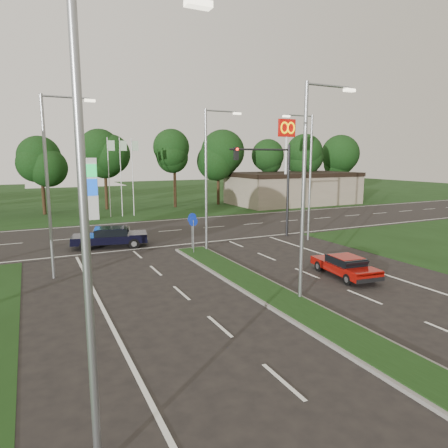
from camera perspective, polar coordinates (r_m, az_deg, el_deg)
name	(u,v)px	position (r m, az deg, el deg)	size (l,w,h in m)	color
ground	(404,370)	(13.28, 24.32, -18.42)	(160.00, 160.00, 0.00)	black
verge_far	(98,198)	(63.25, -17.54, 3.57)	(160.00, 50.00, 0.02)	black
cross_road	(159,232)	(33.18, -9.33, -1.11)	(160.00, 12.00, 0.02)	black
median_kerb	(315,318)	(15.80, 12.86, -12.96)	(2.00, 26.00, 0.12)	slate
commercial_building	(293,188)	(53.57, 9.81, 5.03)	(16.00, 9.00, 4.00)	gray
streetlight_median_near	(308,181)	(16.84, 11.87, 6.05)	(2.53, 0.22, 9.00)	gray
streetlight_median_far	(209,173)	(25.47, -2.17, 7.34)	(2.53, 0.22, 9.00)	gray
streetlight_left_near	(96,212)	(7.40, -17.84, 1.65)	(2.53, 0.22, 9.00)	gray
streetlight_left_far	(51,177)	(21.31, -23.44, 6.15)	(2.53, 0.22, 9.00)	gray
streetlight_right_far	(308,171)	(29.51, 11.92, 7.43)	(2.53, 0.22, 9.00)	gray
traffic_signal	(274,176)	(30.22, 7.12, 6.80)	(5.10, 0.42, 7.00)	black
median_signs	(193,225)	(25.80, -4.52, -0.18)	(1.16, 1.76, 2.38)	gray
gas_pylon	(92,187)	(40.79, -18.30, 5.02)	(5.80, 1.26, 8.00)	silver
mcdonalds_sign	(287,140)	(47.86, 8.93, 11.71)	(2.20, 0.47, 10.40)	silver
treeline_far	(117,150)	(48.14, -15.04, 10.12)	(6.00, 6.00, 9.90)	black
red_sedan	(345,265)	(21.40, 16.89, -5.69)	(2.05, 4.08, 1.08)	#920D08
navy_sedan	(110,237)	(28.17, -15.94, -1.75)	(5.20, 2.98, 1.34)	black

